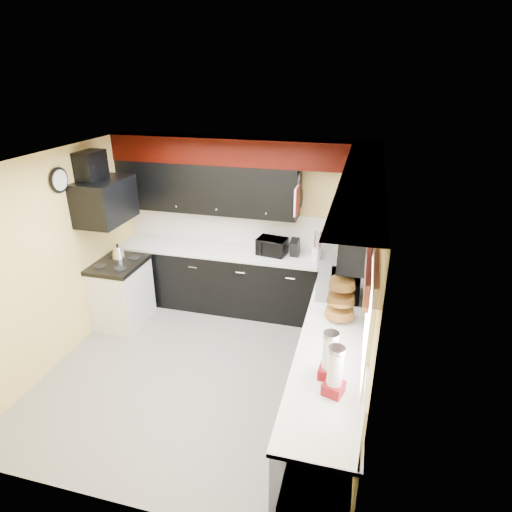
{
  "coord_description": "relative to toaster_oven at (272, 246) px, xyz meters",
  "views": [
    {
      "loc": [
        1.65,
        -3.86,
        3.33
      ],
      "look_at": [
        0.41,
        0.88,
        1.17
      ],
      "focal_mm": 30.0,
      "sensor_mm": 36.0,
      "label": 1
    }
  ],
  "objects": [
    {
      "name": "pan_low",
      "position": [
        0.35,
        0.17,
        0.66
      ],
      "size": [
        0.03,
        0.24,
        0.42
      ],
      "primitive_type": null,
      "color": "black",
      "rests_on": "upper_back"
    },
    {
      "name": "ground",
      "position": [
        -0.47,
        -1.51,
        -1.06
      ],
      "size": [
        3.6,
        3.6,
        0.0
      ],
      "primitive_type": "plane",
      "color": "gray",
      "rests_on": "ground"
    },
    {
      "name": "wall_right",
      "position": [
        1.33,
        -1.51,
        0.19
      ],
      "size": [
        0.06,
        3.6,
        2.5
      ],
      "primitive_type": "cube",
      "color": "#E0C666",
      "rests_on": "ground"
    },
    {
      "name": "soffit_back",
      "position": [
        -0.47,
        0.11,
        1.27
      ],
      "size": [
        3.6,
        0.36,
        0.35
      ],
      "primitive_type": "cube",
      "color": "black",
      "rests_on": "wall_back"
    },
    {
      "name": "hood",
      "position": [
        -2.02,
        -0.76,
        0.72
      ],
      "size": [
        0.5,
        0.78,
        0.55
      ],
      "primitive_type": "cube",
      "color": "black",
      "rests_on": "wall_left"
    },
    {
      "name": "wall_left",
      "position": [
        -2.27,
        -1.51,
        0.19
      ],
      "size": [
        0.06,
        3.6,
        2.5
      ],
      "primitive_type": "cube",
      "color": "#E0C666",
      "rests_on": "ground"
    },
    {
      "name": "toaster_oven",
      "position": [
        0.0,
        0.0,
        0.0
      ],
      "size": [
        0.45,
        0.39,
        0.23
      ],
      "primitive_type": "imported",
      "rotation": [
        0.0,
        0.0,
        -0.16
      ],
      "color": "black",
      "rests_on": "counter_back"
    },
    {
      "name": "cut_board",
      "position": [
        0.36,
        -0.21,
        0.74
      ],
      "size": [
        0.03,
        0.26,
        0.35
      ],
      "primitive_type": "cube",
      "color": "white",
      "rests_on": "upper_back"
    },
    {
      "name": "knife_block",
      "position": [
        0.32,
        0.01,
        0.01
      ],
      "size": [
        0.13,
        0.17,
        0.25
      ],
      "primitive_type": "cube",
      "rotation": [
        0.0,
        0.0,
        -0.08
      ],
      "color": "black",
      "rests_on": "counter_back"
    },
    {
      "name": "ceiling",
      "position": [
        -0.47,
        -1.51,
        1.44
      ],
      "size": [
        3.6,
        3.6,
        0.06
      ],
      "primitive_type": "cube",
      "color": "white",
      "rests_on": "wall_back"
    },
    {
      "name": "pan_mid",
      "position": [
        0.35,
        -0.09,
        0.69
      ],
      "size": [
        0.03,
        0.28,
        0.46
      ],
      "primitive_type": null,
      "color": "black",
      "rests_on": "upper_back"
    },
    {
      "name": "dispenser_b",
      "position": [
        1.09,
        -2.62,
        0.09
      ],
      "size": [
        0.19,
        0.19,
        0.42
      ],
      "primitive_type": null,
      "rotation": [
        0.0,
        0.0,
        -0.3
      ],
      "color": "#590913",
      "rests_on": "counter_right"
    },
    {
      "name": "deco_plate",
      "position": [
        1.3,
        -1.86,
        1.19
      ],
      "size": [
        0.03,
        0.24,
        0.24
      ],
      "primitive_type": null,
      "color": "white",
      "rests_on": "wall_right"
    },
    {
      "name": "stove",
      "position": [
        -1.97,
        -0.76,
        -0.63
      ],
      "size": [
        0.6,
        0.75,
        0.86
      ],
      "primitive_type": "cube",
      "color": "white",
      "rests_on": "ground"
    },
    {
      "name": "counter_right",
      "position": [
        1.03,
        -1.81,
        -0.14
      ],
      "size": [
        0.64,
        3.02,
        0.04
      ],
      "primitive_type": "cube",
      "color": "white",
      "rests_on": "cab_right"
    },
    {
      "name": "window",
      "position": [
        1.31,
        -2.41,
        0.49
      ],
      "size": [
        0.03,
        0.86,
        0.96
      ],
      "primitive_type": null,
      "color": "white",
      "rests_on": "wall_right"
    },
    {
      "name": "cab_right",
      "position": [
        1.03,
        -1.81,
        -0.61
      ],
      "size": [
        0.6,
        3.0,
        0.9
      ],
      "primitive_type": "cube",
      "color": "black",
      "rests_on": "ground"
    },
    {
      "name": "microwave",
      "position": [
        1.07,
        -0.97,
        0.01
      ],
      "size": [
        0.36,
        0.49,
        0.26
      ],
      "primitive_type": "imported",
      "rotation": [
        0.0,
        0.0,
        1.65
      ],
      "color": "black",
      "rests_on": "counter_right"
    },
    {
      "name": "cooktop",
      "position": [
        -1.97,
        -0.76,
        -0.17
      ],
      "size": [
        0.62,
        0.77,
        0.06
      ],
      "primitive_type": "cube",
      "color": "black",
      "rests_on": "stove"
    },
    {
      "name": "hood_duct",
      "position": [
        -2.15,
        -0.76,
        1.14
      ],
      "size": [
        0.24,
        0.4,
        0.4
      ],
      "primitive_type": "cube",
      "color": "black",
      "rests_on": "wall_left"
    },
    {
      "name": "valance",
      "position": [
        1.26,
        -2.41,
        0.89
      ],
      "size": [
        0.04,
        0.88,
        0.2
      ],
      "primitive_type": "cube",
      "color": "red",
      "rests_on": "wall_right"
    },
    {
      "name": "wall_back",
      "position": [
        -0.47,
        0.29,
        0.19
      ],
      "size": [
        3.6,
        0.06,
        2.5
      ],
      "primitive_type": "cube",
      "color": "#E0C666",
      "rests_on": "ground"
    },
    {
      "name": "kettle",
      "position": [
        -2.04,
        -0.61,
        -0.06
      ],
      "size": [
        0.2,
        0.2,
        0.16
      ],
      "primitive_type": null,
      "rotation": [
        0.0,
        0.0,
        0.14
      ],
      "color": "silver",
      "rests_on": "cooktop"
    },
    {
      "name": "splash_back",
      "position": [
        -0.47,
        0.28,
        0.13
      ],
      "size": [
        3.6,
        0.02,
        0.5
      ],
      "primitive_type": "cube",
      "color": "white",
      "rests_on": "counter_back"
    },
    {
      "name": "upper_back",
      "position": [
        -0.97,
        0.11,
        0.74
      ],
      "size": [
        2.6,
        0.35,
        0.7
      ],
      "primitive_type": "cube",
      "color": "black",
      "rests_on": "wall_back"
    },
    {
      "name": "upper_right",
      "position": [
        1.15,
        -0.61,
        0.74
      ],
      "size": [
        0.35,
        1.8,
        0.7
      ],
      "primitive_type": "cube",
      "color": "black",
      "rests_on": "wall_right"
    },
    {
      "name": "splash_right",
      "position": [
        1.32,
        -1.51,
        0.13
      ],
      "size": [
        0.02,
        3.6,
        0.5
      ],
      "primitive_type": "cube",
      "color": "white",
      "rests_on": "counter_right"
    },
    {
      "name": "cab_back",
      "position": [
        -0.47,
        -0.01,
        -0.61
      ],
      "size": [
        3.6,
        0.6,
        0.9
      ],
      "primitive_type": "cube",
      "color": "black",
      "rests_on": "ground"
    },
    {
      "name": "dispenser_a",
      "position": [
        1.03,
        -2.43,
        0.09
      ],
      "size": [
        0.17,
        0.17,
        0.42
      ],
      "primitive_type": null,
      "rotation": [
        0.0,
        0.0,
        -0.09
      ],
      "color": "#661A0B",
      "rests_on": "counter_right"
    },
    {
      "name": "clock",
      "position": [
        -2.24,
        -1.26,
        1.09
      ],
      "size": [
        0.03,
        0.3,
        0.3
      ],
      "primitive_type": null,
      "color": "black",
      "rests_on": "wall_left"
    },
    {
      "name": "pan_top",
      "position": [
        0.35,
        0.04,
        0.94
      ],
      "size": [
        0.03,
        0.22,
        0.4
      ],
      "primitive_type": null,
      "color": "black",
      "rests_on": "upper_back"
    },
    {
      "name": "counter_back",
      "position": [
        -0.47,
        -0.01,
        -0.14
      ],
      "size": [
        3.62,
        0.64,
        0.04
      ],
      "primitive_type": "cube",
      "color": "white",
      "rests_on": "cab_back"
    },
    {
      "name": "utensil_crock",
      "position": [
        0.63,
        0.01,
        -0.03
      ],
      "size": [
        0.19,
        0.19,
        0.16
      ],
      "primitive_type": "cylinder",
      "rotation": [
        0.0,
        0.0,
        0.25
      ],
      "color": "white",
      "rests_on": "counter_back"
    },
    {
      "name": "baskets",
      "position": [
        1.05,
        -1.46,
        0.12
      ],
      "size": [
        0.27,
        0.27,
        0.5
      ],
      "primitive_type": null,
      "color": "brown",
      "rests_on": "upper_right"
    },
    {
      "name": "soffit_right",
      "position": [
        1.15,
        -1.69,
        1.27
      ],
      "size": [
        0.36,
        3.24,
        0.35
      ],
      "primitive_type": "cube",
      "color": "black",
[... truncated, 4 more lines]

